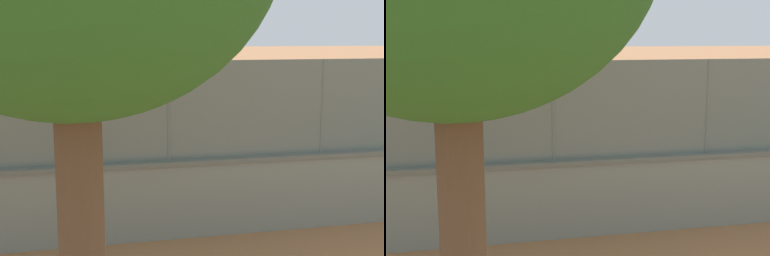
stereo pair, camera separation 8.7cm
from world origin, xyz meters
TOP-DOWN VIEW (x-y plane):
  - ground_plane at (0.00, 0.00)m, footprint 260.00×260.00m
  - perimeter_wall at (0.72, 12.11)m, footprint 30.69×1.06m
  - fence_panel_on_wall at (0.72, 12.11)m, footprint 30.13×0.67m
  - player_foreground_swinging at (3.71, 2.49)m, footprint 1.20×0.75m
  - sports_ball at (2.67, 3.50)m, footprint 0.15×0.15m
  - spare_ball_by_wall at (-2.99, 11.22)m, footprint 0.10×0.10m

SIDE VIEW (x-z plane):
  - ground_plane at x=0.00m, z-range 0.00..0.00m
  - spare_ball_by_wall at x=-2.99m, z-range 0.00..0.10m
  - sports_ball at x=2.67m, z-range 0.00..0.15m
  - perimeter_wall at x=0.72m, z-range 0.01..1.47m
  - player_foreground_swinging at x=3.71m, z-range 0.16..1.83m
  - fence_panel_on_wall at x=0.72m, z-range 1.46..3.27m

